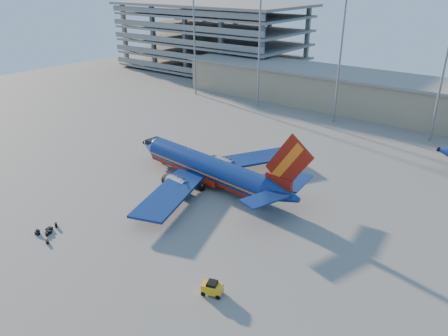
{
  "coord_description": "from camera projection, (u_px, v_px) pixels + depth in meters",
  "views": [
    {
      "loc": [
        32.0,
        -41.19,
        29.35
      ],
      "look_at": [
        -3.05,
        4.19,
        4.0
      ],
      "focal_mm": 35.0,
      "sensor_mm": 36.0,
      "label": 1
    }
  ],
  "objects": [
    {
      "name": "luggage_pile",
      "position": [
        47.0,
        232.0,
        54.12
      ],
      "size": [
        3.43,
        3.28,
        0.54
      ],
      "color": "black",
      "rests_on": "ground"
    },
    {
      "name": "aircraft_main",
      "position": [
        211.0,
        169.0,
        66.04
      ],
      "size": [
        34.19,
        32.76,
        11.58
      ],
      "rotation": [
        0.0,
        0.0,
        -0.1
      ],
      "color": "navy",
      "rests_on": "ground"
    },
    {
      "name": "terminal_building",
      "position": [
        424.0,
        102.0,
        94.22
      ],
      "size": [
        122.0,
        16.0,
        8.5
      ],
      "color": "gray",
      "rests_on": "ground"
    },
    {
      "name": "ground",
      "position": [
        223.0,
        210.0,
        59.57
      ],
      "size": [
        220.0,
        220.0,
        0.0
      ],
      "primitive_type": "plane",
      "color": "slate",
      "rests_on": "ground"
    },
    {
      "name": "baggage_tug",
      "position": [
        212.0,
        288.0,
        43.55
      ],
      "size": [
        2.35,
        1.85,
        1.48
      ],
      "rotation": [
        0.0,
        0.0,
        0.34
      ],
      "color": "#ECAC14",
      "rests_on": "ground"
    },
    {
      "name": "light_mast_row",
      "position": [
        392.0,
        43.0,
        82.98
      ],
      "size": [
        101.6,
        1.6,
        28.65
      ],
      "color": "gray",
      "rests_on": "ground"
    },
    {
      "name": "parking_garage",
      "position": [
        212.0,
        34.0,
        143.09
      ],
      "size": [
        62.0,
        32.0,
        21.4
      ],
      "color": "slate",
      "rests_on": "ground"
    }
  ]
}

